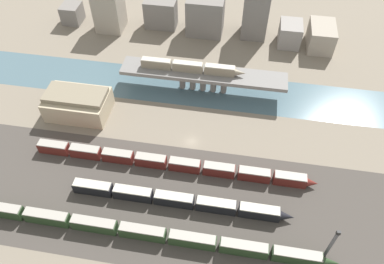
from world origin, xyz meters
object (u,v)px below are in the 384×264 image
(train_yard_mid, at_px, (179,200))
(train_yard_far, at_px, (172,163))
(warehouse_building, at_px, (78,103))
(train_on_bridge, at_px, (191,67))
(signal_tower, at_px, (332,244))
(train_yard_near, at_px, (148,233))

(train_yard_mid, height_order, train_yard_far, train_yard_mid)
(train_yard_far, distance_m, warehouse_building, 42.20)
(train_yard_mid, distance_m, train_yard_far, 13.67)
(train_on_bridge, xyz_separation_m, signal_tower, (46.49, -60.06, -3.67))
(train_on_bridge, bearing_deg, signal_tower, -52.26)
(signal_tower, bearing_deg, train_yard_far, 154.95)
(train_on_bridge, distance_m, train_yard_mid, 52.07)
(signal_tower, bearing_deg, train_yard_mid, 167.95)
(signal_tower, bearing_deg, warehouse_building, 154.30)
(train_yard_near, height_order, train_yard_far, train_yard_near)
(train_on_bridge, relative_size, train_yard_far, 0.43)
(train_on_bridge, height_order, warehouse_building, train_on_bridge)
(signal_tower, bearing_deg, train_on_bridge, 127.74)
(warehouse_building, bearing_deg, train_yard_far, -26.50)
(train_yard_near, distance_m, signal_tower, 48.38)
(train_yard_far, distance_m, signal_tower, 51.42)
(train_on_bridge, height_order, train_yard_near, train_on_bridge)
(train_yard_mid, height_order, signal_tower, signal_tower)
(train_yard_far, bearing_deg, train_yard_mid, -69.51)
(train_yard_mid, bearing_deg, signal_tower, -12.05)
(train_yard_near, xyz_separation_m, train_yard_far, (1.69, 24.46, -0.10))
(train_yard_far, bearing_deg, warehouse_building, 153.50)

